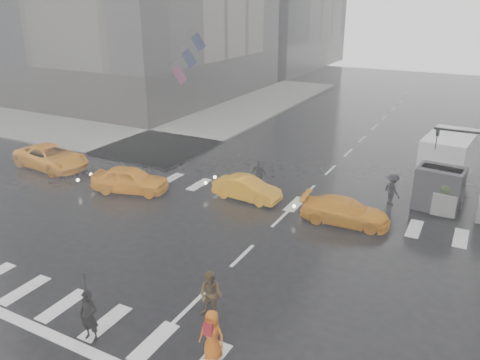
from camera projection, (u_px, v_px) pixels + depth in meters
The scene contains 15 objects.
ground at pixel (242, 256), 19.66m from camera, with size 120.00×120.00×0.00m, color black.
sidewalk_nw at pixel (142, 117), 42.57m from camera, with size 35.00×35.00×0.15m, color gray.
road_markings at pixel (242, 256), 19.65m from camera, with size 18.00×48.00×0.01m, color silver, non-canonical shape.
planter_west at pixel (446, 197), 23.00m from camera, with size 1.10×1.10×1.80m.
flag_cluster at pixel (186, 56), 39.46m from camera, with size 2.87×3.06×4.69m.
pedestrian_black at pixel (86, 297), 14.28m from camera, with size 1.08×1.10×2.43m.
pedestrian_brown at pixel (211, 295), 15.57m from camera, with size 0.84×0.66×1.74m, color #463319.
pedestrian_orange at pixel (212, 335), 13.80m from camera, with size 0.84×0.59×1.62m.
pedestrian_far_a at pixel (259, 174), 26.26m from camera, with size 1.05×0.64×1.79m, color black.
pedestrian_far_b at pixel (392, 189), 24.28m from camera, with size 1.09×0.60×1.69m, color black.
taxi_front at pixel (130, 180), 25.96m from camera, with size 1.71×4.25×1.45m, color #FF9D0D.
taxi_mid at pixel (247, 189), 25.01m from camera, with size 1.30×3.72×1.23m, color #FF9D0D.
taxi_rear at pixel (345, 211), 22.33m from camera, with size 1.72×3.73×1.23m, color #FF9D0D.
taxi_far at pixel (51, 157), 29.63m from camera, with size 2.43×4.68×1.47m, color #FF9D0D.
box_truck at pixel (445, 166), 25.15m from camera, with size 2.27×6.05×3.22m.
Camera 1 is at (7.97, -15.22, 10.07)m, focal length 35.00 mm.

